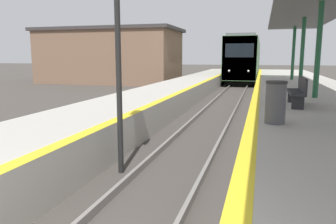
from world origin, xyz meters
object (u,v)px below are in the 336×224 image
object	(u,v)px
train	(246,59)
bench	(298,91)
trash_bin	(276,102)
signal_near	(117,17)

from	to	relation	value
train	bench	xyz separation A→B (m)	(2.97, -27.84, -0.79)
trash_bin	bench	size ratio (longest dim) A/B	0.52
signal_near	bench	size ratio (longest dim) A/B	2.49
train	signal_near	size ratio (longest dim) A/B	4.76
signal_near	trash_bin	world-z (taller)	signal_near
train	bench	distance (m)	28.01
signal_near	bench	bearing A→B (deg)	49.29
signal_near	trash_bin	bearing A→B (deg)	26.20
train	signal_near	bearing A→B (deg)	-91.94
trash_bin	bench	xyz separation A→B (m)	(0.80, 3.13, -0.01)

